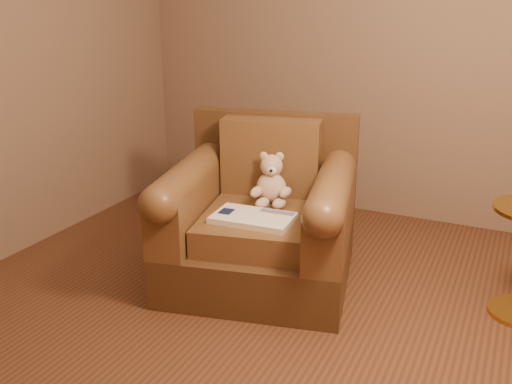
% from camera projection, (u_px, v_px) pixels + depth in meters
% --- Properties ---
extents(floor, '(4.00, 4.00, 0.00)m').
position_uv_depth(floor, '(270.00, 331.00, 3.05)').
color(floor, '#58321E').
rests_on(floor, ground).
extents(armchair, '(1.29, 1.25, 0.98)m').
position_uv_depth(armchair, '(262.00, 220.00, 3.53)').
color(armchair, '#482E18').
rests_on(armchair, floor).
extents(teddy_bear, '(0.24, 0.28, 0.33)m').
position_uv_depth(teddy_bear, '(271.00, 184.00, 3.53)').
color(teddy_bear, '#D0B091').
rests_on(teddy_bear, armchair).
extents(guidebook, '(0.48, 0.31, 0.04)m').
position_uv_depth(guidebook, '(253.00, 218.00, 3.28)').
color(guidebook, beige).
rests_on(guidebook, armchair).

